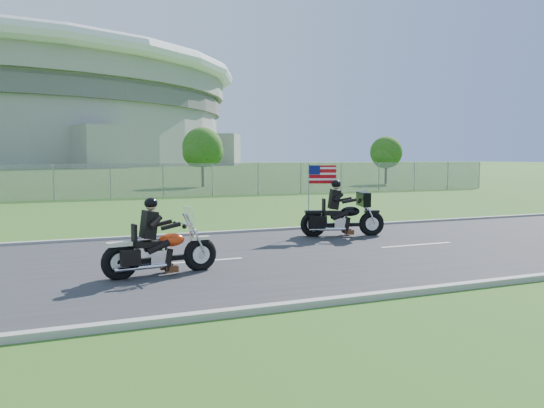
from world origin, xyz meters
name	(u,v)px	position (x,y,z in m)	size (l,w,h in m)	color
ground	(278,257)	(0.00, 0.00, 0.00)	(420.00, 420.00, 0.00)	#274D18
road	(278,256)	(0.00, 0.00, 0.02)	(120.00, 8.00, 0.04)	#28282B
curb_north	(227,233)	(0.00, 4.05, 0.05)	(120.00, 0.18, 0.12)	#9E9B93
curb_south	(372,297)	(0.00, -4.05, 0.05)	(120.00, 0.18, 0.12)	#9E9B93
fence	(54,182)	(-5.00, 20.00, 1.00)	(60.00, 0.03, 2.00)	gray
stadium	(1,113)	(-20.00, 170.00, 15.58)	(140.40, 140.40, 29.20)	#A3A099
tree_fence_near	(203,150)	(6.04, 30.04, 2.97)	(3.52, 3.28, 4.75)	#382316
tree_fence_far	(386,154)	(22.04, 28.03, 2.64)	(3.08, 2.87, 4.20)	#382316
motorcycle_lead	(159,251)	(-2.96, -1.01, 0.51)	(2.36, 0.78, 1.59)	black
motorcycle_follow	(342,218)	(2.99, 2.21, 0.58)	(2.48, 1.16, 2.12)	black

